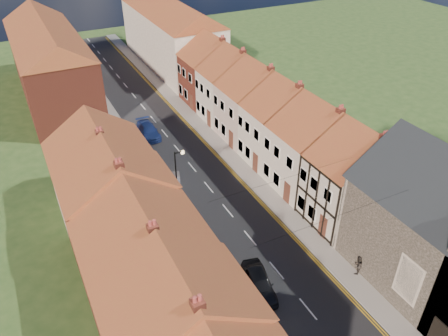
% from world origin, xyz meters
% --- Properties ---
extents(road, '(7.00, 90.00, 0.02)m').
position_xyz_m(road, '(0.00, 30.00, 0.01)').
color(road, black).
rests_on(road, ground).
extents(pavement_left, '(1.80, 90.00, 0.12)m').
position_xyz_m(pavement_left, '(-4.40, 30.00, 0.06)').
color(pavement_left, gray).
rests_on(pavement_left, ground).
extents(pavement_right, '(1.80, 90.00, 0.12)m').
position_xyz_m(pavement_right, '(4.40, 30.00, 0.06)').
color(pavement_right, gray).
rests_on(pavement_right, ground).
extents(cottage_r_tudor, '(8.30, 5.20, 9.00)m').
position_xyz_m(cottage_r_tudor, '(9.27, 12.70, 4.47)').
color(cottage_r_tudor, beige).
rests_on(cottage_r_tudor, ground).
extents(cottage_r_white_near, '(8.30, 6.00, 9.00)m').
position_xyz_m(cottage_r_white_near, '(9.30, 18.10, 4.47)').
color(cottage_r_white_near, beige).
rests_on(cottage_r_white_near, ground).
extents(cottage_r_cream_mid, '(8.30, 5.20, 9.00)m').
position_xyz_m(cottage_r_cream_mid, '(9.30, 23.50, 4.48)').
color(cottage_r_cream_mid, beige).
rests_on(cottage_r_cream_mid, ground).
extents(cottage_r_pink, '(8.30, 6.00, 9.00)m').
position_xyz_m(cottage_r_pink, '(9.30, 28.90, 4.47)').
color(cottage_r_pink, tan).
rests_on(cottage_r_pink, ground).
extents(cottage_r_white_far, '(8.30, 5.20, 9.00)m').
position_xyz_m(cottage_r_white_far, '(9.30, 34.30, 4.48)').
color(cottage_r_white_far, beige).
rests_on(cottage_r_white_far, ground).
extents(cottage_r_cream_far, '(8.30, 6.00, 9.00)m').
position_xyz_m(cottage_r_cream_far, '(9.30, 39.70, 4.47)').
color(cottage_r_cream_far, maroon).
rests_on(cottage_r_cream_far, ground).
extents(cottage_l_cream, '(8.30, 6.30, 9.10)m').
position_xyz_m(cottage_l_cream, '(-9.30, 5.55, 4.52)').
color(cottage_l_cream, beige).
rests_on(cottage_l_cream, ground).
extents(cottage_l_white, '(8.30, 6.90, 8.80)m').
position_xyz_m(cottage_l_white, '(-9.30, 11.95, 4.37)').
color(cottage_l_white, maroon).
rests_on(cottage_l_white, ground).
extents(cottage_l_brick_mid, '(8.30, 5.70, 9.10)m').
position_xyz_m(cottage_l_brick_mid, '(-9.30, 18.05, 4.53)').
color(cottage_l_brick_mid, maroon).
rests_on(cottage_l_brick_mid, ground).
extents(cottage_l_pink, '(8.30, 6.30, 8.80)m').
position_xyz_m(cottage_l_pink, '(-9.30, 23.85, 4.37)').
color(cottage_l_pink, tan).
rests_on(cottage_l_pink, ground).
extents(block_right_far, '(8.30, 24.20, 10.50)m').
position_xyz_m(block_right_far, '(9.30, 55.00, 5.29)').
color(block_right_far, beige).
rests_on(block_right_far, ground).
extents(block_left_far, '(8.30, 24.20, 10.50)m').
position_xyz_m(block_left_far, '(-9.30, 50.00, 5.29)').
color(block_left_far, maroon).
rests_on(block_left_far, ground).
extents(lamppost, '(0.88, 0.15, 6.00)m').
position_xyz_m(lamppost, '(-3.81, 20.00, 3.54)').
color(lamppost, black).
rests_on(lamppost, pavement_left).
extents(car_near, '(2.69, 4.67, 1.49)m').
position_xyz_m(car_near, '(-2.18, 8.99, 0.75)').
color(car_near, black).
rests_on(car_near, ground).
extents(car_mid, '(2.42, 3.95, 1.23)m').
position_xyz_m(car_mid, '(-3.11, 23.18, 0.61)').
color(car_mid, '#95979C').
rests_on(car_mid, ground).
extents(car_far, '(2.05, 4.78, 1.37)m').
position_xyz_m(car_far, '(-1.82, 34.31, 0.69)').
color(car_far, navy).
rests_on(car_far, ground).
extents(pedestrian_right, '(0.93, 0.83, 1.60)m').
position_xyz_m(pedestrian_right, '(5.10, 7.00, 0.92)').
color(pedestrian_right, '#282320').
rests_on(pedestrian_right, pavement_right).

